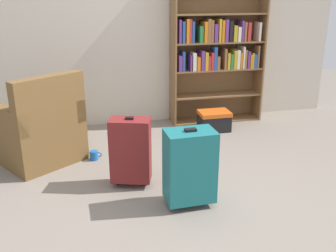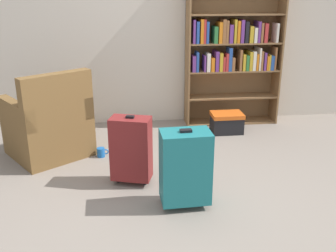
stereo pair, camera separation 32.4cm
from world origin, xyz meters
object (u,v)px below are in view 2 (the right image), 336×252
at_px(bookshelf, 233,35).
at_px(suitcase_teal, 185,167).
at_px(suitcase_dark_red, 131,149).
at_px(armchair, 49,126).
at_px(mug, 101,152).
at_px(storage_box, 227,122).

bearing_deg(bookshelf, suitcase_teal, -114.36).
bearing_deg(suitcase_teal, bookshelf, 65.64).
distance_m(bookshelf, suitcase_dark_red, 2.14).
bearing_deg(armchair, bookshelf, 21.25).
xyz_separation_m(bookshelf, suitcase_dark_red, (-1.29, -1.52, -0.78)).
bearing_deg(mug, storage_box, 20.51).
xyz_separation_m(mug, storage_box, (1.46, 0.55, 0.08)).
bearing_deg(storage_box, suitcase_dark_red, -135.43).
xyz_separation_m(mug, suitcase_dark_red, (0.30, -0.60, 0.28)).
height_order(armchair, suitcase_teal, armchair).
distance_m(armchair, suitcase_teal, 1.66).
bearing_deg(suitcase_teal, mug, 124.40).
bearing_deg(mug, armchair, 168.13).
bearing_deg(armchair, storage_box, 12.56).
distance_m(armchair, mug, 0.59).
bearing_deg(suitcase_teal, suitcase_dark_red, 133.46).
distance_m(mug, storage_box, 1.56).
height_order(mug, suitcase_teal, suitcase_teal).
bearing_deg(suitcase_dark_red, bookshelf, 49.75).
relative_size(suitcase_teal, suitcase_dark_red, 1.03).
xyz_separation_m(mug, suitcase_teal, (0.70, -1.03, 0.29)).
relative_size(armchair, storage_box, 2.64).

